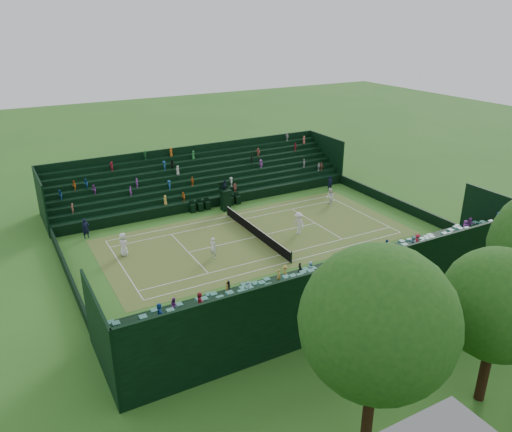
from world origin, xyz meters
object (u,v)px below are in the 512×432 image
at_px(player_far_west, 330,197).
at_px(tennis_net, 256,231).
at_px(umpire_chair, 225,197).
at_px(player_far_east, 298,223).
at_px(player_near_west, 123,244).
at_px(player_near_east, 213,248).

bearing_deg(player_far_west, tennis_net, -59.69).
height_order(tennis_net, umpire_chair, umpire_chair).
distance_m(tennis_net, player_far_east, 3.91).
bearing_deg(player_far_east, umpire_chair, -169.43).
bearing_deg(tennis_net, umpire_chair, 176.36).
height_order(player_near_west, player_near_east, player_near_west).
height_order(player_near_east, player_far_west, player_near_east).
distance_m(player_far_west, player_far_east, 8.15).
distance_m(tennis_net, player_near_east, 5.32).
xyz_separation_m(tennis_net, player_near_west, (-2.01, -11.18, 0.47)).
bearing_deg(player_near_west, player_near_east, -118.90).
relative_size(umpire_chair, player_near_west, 1.60).
relative_size(player_far_west, player_far_east, 0.86).
distance_m(player_near_west, player_far_east, 15.22).
xyz_separation_m(player_near_west, player_near_east, (3.89, 6.22, -0.10)).
bearing_deg(umpire_chair, player_far_east, 21.29).
relative_size(umpire_chair, player_near_east, 1.78).
distance_m(umpire_chair, player_far_east, 8.94).
xyz_separation_m(player_near_west, player_far_east, (3.15, 14.89, 0.02)).
relative_size(tennis_net, player_near_east, 6.51).
distance_m(tennis_net, player_near_west, 11.37).
bearing_deg(player_near_west, umpire_chair, -62.91).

